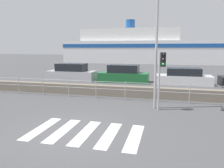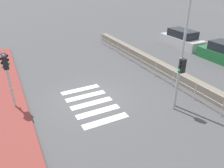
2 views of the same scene
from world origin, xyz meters
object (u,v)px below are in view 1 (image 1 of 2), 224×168
parked_car_green (123,75)px  parked_car_silver (72,73)px  parked_car_white (183,77)px  traffic_light_far (162,68)px  streetlamp (157,24)px  ferry_boat (146,48)px

parked_car_green → parked_car_silver: bearing=180.0°
parked_car_green → parked_car_white: (5.15, 0.00, -0.07)m
traffic_light_far → parked_car_white: (1.66, 8.36, -1.50)m
streetlamp → parked_car_white: (1.96, 8.25, -3.59)m
traffic_light_far → streetlamp: 2.11m
ferry_boat → parked_car_green: 25.55m
traffic_light_far → parked_car_white: size_ratio=0.62×
traffic_light_far → parked_car_silver: 12.02m
ferry_boat → parked_car_white: size_ratio=7.45×
traffic_light_far → parked_car_white: 8.66m
traffic_light_far → ferry_boat: ferry_boat is taller
traffic_light_far → streetlamp: size_ratio=0.41×
parked_car_white → ferry_boat: bearing=102.1°
traffic_light_far → parked_car_green: bearing=112.6°
ferry_boat → parked_car_white: (5.48, -25.45, -2.26)m
parked_car_silver → traffic_light_far: bearing=-44.5°
parked_car_green → parked_car_white: 5.15m
parked_car_silver → parked_car_white: (10.17, 0.00, -0.09)m
streetlamp → parked_car_silver: bearing=134.9°
streetlamp → traffic_light_far: bearing=-19.7°
traffic_light_far → ferry_boat: 34.04m
traffic_light_far → ferry_boat: bearing=96.4°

